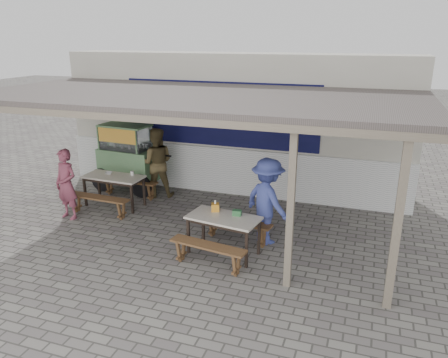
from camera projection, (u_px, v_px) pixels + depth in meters
ground at (179, 241)px, 8.73m from camera, size 60.00×60.00×0.00m
back_wall at (234, 124)px, 11.40m from camera, size 9.00×1.28×3.50m
warung_roof at (195, 99)px, 8.68m from camera, size 9.00×4.21×2.81m
table_left at (114, 179)px, 10.34m from camera, size 1.45×0.71×0.75m
bench_left_street at (98, 201)px, 9.88m from camera, size 1.53×0.34×0.45m
bench_left_wall at (130, 184)px, 11.02m from camera, size 1.53×0.34×0.45m
table_right at (224, 221)px, 8.02m from camera, size 1.40×0.86×0.75m
bench_right_street at (208, 251)px, 7.63m from camera, size 1.44×0.48×0.45m
bench_right_wall at (237, 225)px, 8.63m from camera, size 1.44×0.48×0.45m
vendor_cart at (128, 155)px, 11.36m from camera, size 2.23×0.97×1.75m
patron_street_side at (66, 184)px, 9.61m from camera, size 0.64×0.49×1.58m
patron_wall_side at (156, 163)px, 10.93m from camera, size 1.04×0.93×1.76m
patron_right_table at (267, 201)px, 8.44m from camera, size 1.28×1.15×1.72m
tissue_box at (215, 207)px, 8.25m from camera, size 0.19×0.19×0.15m
donation_box at (237, 213)px, 8.04m from camera, size 0.17×0.12×0.11m
condiment_jar at (132, 173)px, 10.38m from camera, size 0.08×0.08×0.09m
condiment_bowl at (109, 173)px, 10.46m from camera, size 0.23×0.23×0.04m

